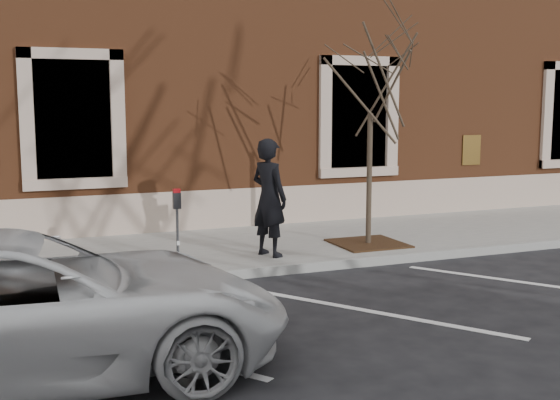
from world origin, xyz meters
name	(u,v)px	position (x,y,z in m)	size (l,w,h in m)	color
ground	(294,272)	(0.00, 0.00, 0.00)	(120.00, 120.00, 0.00)	#28282B
sidewalk_near	(257,247)	(0.00, 1.75, 0.07)	(40.00, 3.50, 0.15)	#B3B0A8
curb_near	(295,268)	(0.00, -0.05, 0.07)	(40.00, 0.12, 0.15)	#9E9E99
parking_stripes	(359,309)	(0.00, -2.20, 0.00)	(28.00, 4.40, 0.01)	silver
building_civic	(176,52)	(0.00, 7.74, 4.00)	(40.00, 8.62, 8.00)	brown
man	(269,198)	(-0.16, 0.68, 1.14)	(0.72, 0.47, 1.98)	black
parking_meter	(177,214)	(-1.83, 0.25, 1.03)	(0.11, 0.09, 1.26)	#595B60
tree_grate	(368,243)	(1.85, 0.91, 0.17)	(1.22, 1.22, 0.03)	#382412
sapling	(371,77)	(1.85, 0.91, 3.16)	(2.59, 2.59, 4.31)	#4B3A2D
white_truck	(21,307)	(-4.19, -3.05, 0.73)	(2.44, 5.29, 1.47)	#BCBEC0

